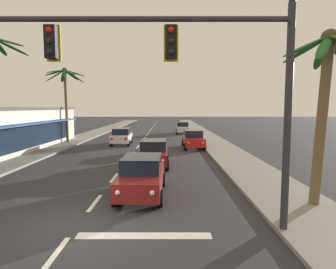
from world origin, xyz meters
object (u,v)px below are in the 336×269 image
at_px(sedan_lead_at_stop_bar, 143,176).
at_px(palm_left_third, 66,84).
at_px(sedan_third_in_queue, 154,153).
at_px(sedan_parked_mid_kerb, 184,128).
at_px(traffic_signal_mast, 178,66).
at_px(palm_right_nearest, 327,82).
at_px(sedan_parked_nearest_kerb, 194,139).
at_px(sedan_oncoming_far, 123,136).

bearing_deg(sedan_lead_at_stop_bar, palm_left_third, 117.82).
xyz_separation_m(sedan_third_in_queue, sedan_parked_mid_kerb, (3.07, 23.29, 0.00)).
xyz_separation_m(traffic_signal_mast, sedan_third_in_queue, (-1.19, 10.01, -4.12)).
bearing_deg(sedan_lead_at_stop_bar, sedan_parked_mid_kerb, 83.67).
distance_m(sedan_parked_mid_kerb, palm_right_nearest, 31.50).
xyz_separation_m(sedan_third_in_queue, sedan_parked_nearest_kerb, (3.29, 8.26, 0.00)).
height_order(sedan_third_in_queue, palm_right_nearest, palm_right_nearest).
bearing_deg(palm_right_nearest, sedan_oncoming_far, 119.48).
bearing_deg(traffic_signal_mast, sedan_oncoming_far, 103.51).
height_order(palm_left_third, palm_right_nearest, palm_left_third).
bearing_deg(sedan_parked_mid_kerb, palm_right_nearest, -83.34).
distance_m(sedan_oncoming_far, palm_right_nearest, 21.72).
bearing_deg(traffic_signal_mast, sedan_lead_at_stop_bar, 110.17).
bearing_deg(sedan_oncoming_far, palm_left_third, 168.50).
xyz_separation_m(traffic_signal_mast, sedan_parked_mid_kerb, (1.88, 33.30, -4.12)).
bearing_deg(sedan_parked_nearest_kerb, palm_left_third, 163.81).
bearing_deg(sedan_third_in_queue, sedan_parked_mid_kerb, 82.48).
bearing_deg(sedan_parked_nearest_kerb, sedan_parked_mid_kerb, 90.83).
relative_size(sedan_parked_nearest_kerb, palm_left_third, 0.56).
relative_size(sedan_parked_mid_kerb, palm_right_nearest, 0.68).
bearing_deg(palm_left_third, sedan_lead_at_stop_bar, -62.18).
bearing_deg(sedan_third_in_queue, palm_left_third, 129.21).
xyz_separation_m(sedan_oncoming_far, sedan_parked_nearest_kerb, (7.11, -2.59, 0.00)).
distance_m(sedan_oncoming_far, sedan_parked_nearest_kerb, 7.57).
distance_m(traffic_signal_mast, palm_left_third, 24.73).
bearing_deg(palm_left_third, traffic_signal_mast, -63.43).
bearing_deg(palm_left_third, sedan_oncoming_far, -11.50).
bearing_deg(palm_right_nearest, sedan_parked_mid_kerb, 96.66).
bearing_deg(sedan_lead_at_stop_bar, sedan_parked_nearest_kerb, 76.44).
distance_m(sedan_lead_at_stop_bar, sedan_oncoming_far, 17.45).
bearing_deg(palm_left_third, sedan_parked_mid_kerb, 40.93).
distance_m(sedan_lead_at_stop_bar, palm_left_third, 21.38).
height_order(traffic_signal_mast, sedan_parked_nearest_kerb, traffic_signal_mast).
height_order(sedan_third_in_queue, palm_left_third, palm_left_third).
bearing_deg(traffic_signal_mast, sedan_parked_nearest_kerb, 83.44).
bearing_deg(traffic_signal_mast, palm_left_third, 116.57).
bearing_deg(palm_right_nearest, traffic_signal_mast, -157.81).
relative_size(traffic_signal_mast, sedan_parked_mid_kerb, 2.31).
relative_size(sedan_third_in_queue, sedan_parked_nearest_kerb, 1.00).
bearing_deg(palm_right_nearest, sedan_parked_nearest_kerb, 102.01).
relative_size(sedan_lead_at_stop_bar, sedan_oncoming_far, 1.00).
relative_size(palm_left_third, palm_right_nearest, 1.20).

